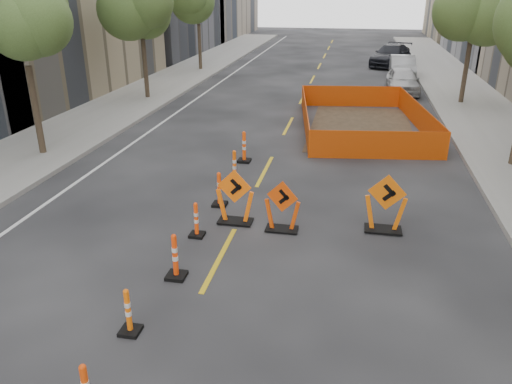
% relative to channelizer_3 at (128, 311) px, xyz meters
% --- Properties ---
extents(ground_plane, '(140.00, 140.00, 0.00)m').
position_rel_channelizer_3_xyz_m(ground_plane, '(0.92, -1.07, -0.47)').
color(ground_plane, black).
extents(sidewalk_left, '(4.00, 90.00, 0.15)m').
position_rel_channelizer_3_xyz_m(sidewalk_left, '(-8.08, 10.93, -0.40)').
color(sidewalk_left, gray).
rests_on(sidewalk_left, ground).
extents(tree_l_b, '(2.80, 2.80, 5.95)m').
position_rel_channelizer_3_xyz_m(tree_l_b, '(-7.48, 8.93, 4.06)').
color(tree_l_b, '#382B1E').
rests_on(tree_l_b, ground).
extents(tree_l_c, '(2.80, 2.80, 5.95)m').
position_rel_channelizer_3_xyz_m(tree_l_c, '(-7.48, 18.93, 4.06)').
color(tree_l_c, '#382B1E').
rests_on(tree_l_c, ground).
extents(tree_l_d, '(2.80, 2.80, 5.95)m').
position_rel_channelizer_3_xyz_m(tree_l_d, '(-7.48, 28.93, 4.06)').
color(tree_l_d, '#382B1E').
rests_on(tree_l_d, ground).
extents(tree_r_c, '(2.80, 2.80, 5.95)m').
position_rel_channelizer_3_xyz_m(tree_r_c, '(9.32, 20.93, 4.06)').
color(tree_r_c, '#382B1E').
rests_on(tree_r_c, ground).
extents(channelizer_3, '(0.37, 0.37, 0.94)m').
position_rel_channelizer_3_xyz_m(channelizer_3, '(0.00, 0.00, 0.00)').
color(channelizer_3, '#EF600A').
rests_on(channelizer_3, ground).
extents(channelizer_4, '(0.42, 0.42, 1.06)m').
position_rel_channelizer_3_xyz_m(channelizer_4, '(0.20, 1.95, 0.06)').
color(channelizer_4, '#F63E0A').
rests_on(channelizer_4, ground).
extents(channelizer_5, '(0.37, 0.37, 0.93)m').
position_rel_channelizer_3_xyz_m(channelizer_5, '(0.06, 3.89, -0.00)').
color(channelizer_5, '#FF440A').
rests_on(channelizer_5, ground).
extents(channelizer_6, '(0.41, 0.41, 1.03)m').
position_rel_channelizer_3_xyz_m(channelizer_6, '(0.14, 5.84, 0.05)').
color(channelizer_6, '#FF480A').
rests_on(channelizer_6, ground).
extents(channelizer_7, '(0.42, 0.42, 1.06)m').
position_rel_channelizer_3_xyz_m(channelizer_7, '(0.12, 7.79, 0.06)').
color(channelizer_7, '#F1580A').
rests_on(channelizer_7, ground).
extents(channelizer_8, '(0.45, 0.45, 1.14)m').
position_rel_channelizer_3_xyz_m(channelizer_8, '(0.01, 9.73, 0.10)').
color(channelizer_8, '#FF4B0A').
rests_on(channelizer_8, ground).
extents(chevron_sign_left, '(1.06, 0.68, 1.53)m').
position_rel_channelizer_3_xyz_m(chevron_sign_left, '(0.84, 4.83, 0.29)').
color(chevron_sign_left, '#FF620A').
rests_on(chevron_sign_left, ground).
extents(chevron_sign_center, '(1.03, 0.76, 1.39)m').
position_rel_channelizer_3_xyz_m(chevron_sign_center, '(2.14, 4.63, 0.23)').
color(chevron_sign_center, '#D74209').
rests_on(chevron_sign_center, ground).
extents(chevron_sign_right, '(1.12, 0.74, 1.58)m').
position_rel_channelizer_3_xyz_m(chevron_sign_right, '(4.73, 5.10, 0.32)').
color(chevron_sign_right, '#E15D09').
rests_on(chevron_sign_right, ground).
extents(safety_fence, '(6.11, 9.11, 1.06)m').
position_rel_channelizer_3_xyz_m(safety_fence, '(4.15, 15.18, 0.06)').
color(safety_fence, '#FF550D').
rests_on(safety_fence, ground).
extents(parked_car_near, '(1.85, 4.29, 1.44)m').
position_rel_channelizer_3_xyz_m(parked_car_near, '(6.46, 23.55, 0.25)').
color(parked_car_near, '#BEBDC0').
rests_on(parked_car_near, ground).
extents(parked_car_mid, '(1.62, 4.53, 1.49)m').
position_rel_channelizer_3_xyz_m(parked_car_mid, '(6.79, 28.53, 0.27)').
color(parked_car_mid, '#999A9F').
rests_on(parked_car_mid, ground).
extents(parked_car_far, '(3.80, 5.91, 1.59)m').
position_rel_channelizer_3_xyz_m(parked_car_far, '(6.34, 34.13, 0.33)').
color(parked_car_far, black).
rests_on(parked_car_far, ground).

